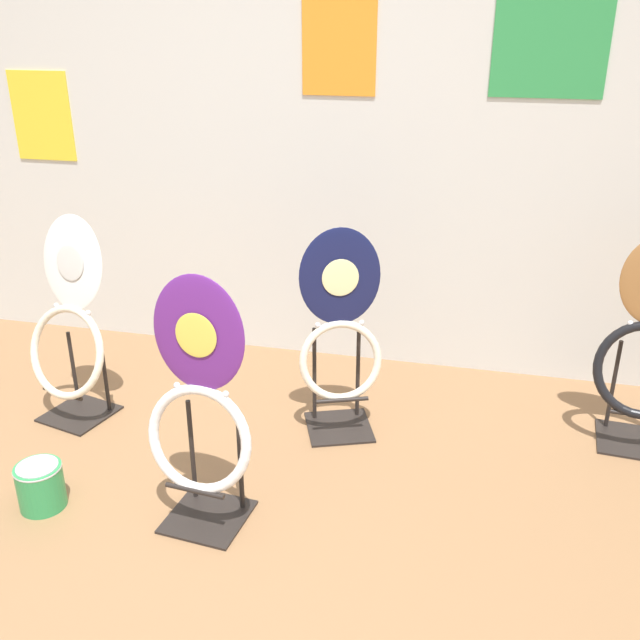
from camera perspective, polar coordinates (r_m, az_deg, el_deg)
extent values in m
cube|color=silver|center=(3.54, -0.50, 16.88)|extent=(8.00, 0.06, 2.60)
cube|color=#2D8E47|center=(3.39, 18.23, 22.15)|extent=(0.48, 0.01, 0.67)
cube|color=orange|center=(3.46, 1.55, 22.84)|extent=(0.34, 0.01, 0.65)
cube|color=yellow|center=(4.12, -21.36, 14.95)|extent=(0.34, 0.01, 0.45)
cube|color=black|center=(3.39, 23.59, -8.85)|extent=(0.30, 0.30, 0.01)
cylinder|color=black|center=(3.36, 22.41, -4.78)|extent=(0.02, 0.02, 0.42)
cylinder|color=black|center=(3.24, 24.18, -6.97)|extent=(0.22, 0.04, 0.02)
sphere|color=silver|center=(3.18, 23.58, -0.25)|extent=(0.02, 0.02, 0.02)
cube|color=black|center=(3.49, -18.67, -7.12)|extent=(0.34, 0.34, 0.01)
cylinder|color=black|center=(3.52, -19.15, -3.53)|extent=(0.02, 0.02, 0.35)
cylinder|color=black|center=(3.39, -16.81, -4.27)|extent=(0.02, 0.02, 0.35)
cylinder|color=black|center=(3.37, -19.90, -5.55)|extent=(0.22, 0.07, 0.02)
torus|color=beige|center=(3.33, -19.64, -2.45)|extent=(0.45, 0.28, 0.40)
ellipsoid|color=white|center=(3.26, -19.21, 4.37)|extent=(0.35, 0.17, 0.41)
ellipsoid|color=silver|center=(3.25, -19.38, 4.34)|extent=(0.16, 0.07, 0.16)
sphere|color=silver|center=(3.36, -20.34, 1.10)|extent=(0.02, 0.02, 0.02)
sphere|color=silver|center=(3.24, -18.06, 0.54)|extent=(0.02, 0.02, 0.02)
cube|color=black|center=(2.74, -8.95, -15.28)|extent=(0.31, 0.31, 0.01)
cylinder|color=black|center=(2.72, -10.21, -10.17)|extent=(0.02, 0.02, 0.42)
cylinder|color=black|center=(2.64, -6.40, -11.04)|extent=(0.02, 0.02, 0.42)
cylinder|color=black|center=(2.58, -9.99, -13.30)|extent=(0.22, 0.04, 0.02)
torus|color=silver|center=(2.52, -9.67, -9.41)|extent=(0.41, 0.16, 0.39)
ellipsoid|color=#60237F|center=(2.38, -9.71, -1.08)|extent=(0.34, 0.08, 0.41)
ellipsoid|color=#E5CC4C|center=(2.37, -9.91, -1.22)|extent=(0.15, 0.03, 0.16)
sphere|color=silver|center=(2.51, -11.38, -5.15)|extent=(0.02, 0.02, 0.02)
sphere|color=silver|center=(2.43, -7.56, -5.90)|extent=(0.02, 0.02, 0.02)
cube|color=black|center=(3.21, 1.53, -8.56)|extent=(0.36, 0.36, 0.01)
cylinder|color=black|center=(3.16, -0.45, -4.34)|extent=(0.02, 0.02, 0.44)
cylinder|color=black|center=(3.19, 3.05, -4.11)|extent=(0.02, 0.02, 0.44)
cylinder|color=black|center=(3.05, 1.80, -6.42)|extent=(0.22, 0.10, 0.02)
torus|color=beige|center=(3.02, 1.66, -3.30)|extent=(0.37, 0.23, 0.35)
ellipsoid|color=#141942|center=(2.92, 1.61, 3.48)|extent=(0.33, 0.16, 0.41)
ellipsoid|color=beige|center=(2.91, 1.65, 3.40)|extent=(0.15, 0.07, 0.16)
sphere|color=silver|center=(2.98, -0.19, -0.41)|extent=(0.02, 0.02, 0.02)
sphere|color=silver|center=(3.00, 3.35, -0.21)|extent=(0.02, 0.02, 0.02)
cylinder|color=#2D8E4C|center=(2.91, -21.44, -12.28)|extent=(0.17, 0.17, 0.17)
torus|color=silver|center=(2.86, -21.68, -10.95)|extent=(0.17, 0.17, 0.01)
cylinder|color=#B2B2B7|center=(2.86, -21.71, -10.82)|extent=(0.15, 0.15, 0.00)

